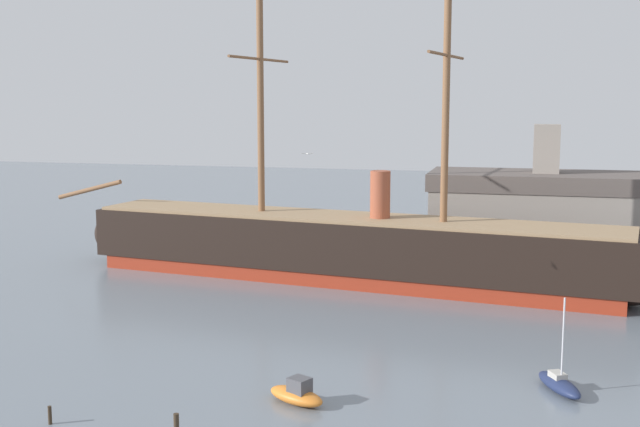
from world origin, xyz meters
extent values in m
cube|color=maroon|center=(-4.42, 53.61, 0.79)|extent=(61.34, 17.22, 1.58)
cube|color=black|center=(-4.42, 53.61, 4.40)|extent=(63.89, 17.94, 5.64)
ellipsoid|color=black|center=(-33.22, 57.55, 3.61)|extent=(12.42, 9.99, 7.22)
ellipsoid|color=black|center=(24.38, 49.68, 3.61)|extent=(12.42, 9.99, 7.22)
cube|color=#9E7F5B|center=(-4.42, 53.61, 7.39)|extent=(62.54, 17.02, 0.34)
cylinder|color=brown|center=(-15.38, 55.11, 21.89)|extent=(0.79, 0.79, 29.34)
cylinder|color=brown|center=(-15.38, 55.11, 25.41)|extent=(2.37, 15.07, 0.32)
cylinder|color=brown|center=(6.53, 52.12, 21.89)|extent=(0.79, 0.79, 29.34)
cylinder|color=brown|center=(6.53, 52.12, 25.41)|extent=(2.37, 15.07, 0.32)
cylinder|color=brown|center=(-40.26, 58.51, 9.05)|extent=(9.97, 1.91, 3.00)
cylinder|color=#9E4C33|center=(-0.67, 53.10, 10.04)|extent=(2.26, 2.26, 5.64)
ellipsoid|color=orange|center=(0.41, 15.59, 0.53)|extent=(4.90, 3.69, 1.06)
cube|color=#4C4C51|center=(0.69, 15.46, 1.37)|extent=(1.78, 1.71, 1.06)
ellipsoid|color=#1E284C|center=(18.04, 22.52, 0.51)|extent=(3.85, 5.51, 1.02)
cube|color=#B2ADA3|center=(17.92, 22.76, 1.08)|extent=(1.39, 1.59, 0.54)
cylinder|color=silver|center=(18.16, 22.28, 3.90)|extent=(0.13, 0.13, 6.16)
ellipsoid|color=gold|center=(-25.90, 55.08, 0.51)|extent=(4.71, 3.85, 1.03)
cube|color=#4C4C51|center=(-26.17, 55.24, 1.33)|extent=(1.77, 1.72, 1.03)
ellipsoid|color=gray|center=(2.52, 62.29, 0.48)|extent=(2.14, 4.31, 0.97)
cube|color=beige|center=(2.49, 62.00, 1.26)|extent=(1.25, 1.38, 0.97)
cylinder|color=#382B1E|center=(-13.98, 8.14, 0.61)|extent=(0.24, 0.24, 1.21)
cube|color=#565659|center=(22.79, 70.14, 0.40)|extent=(42.65, 14.84, 0.80)
cube|color=gray|center=(22.79, 70.14, 5.10)|extent=(38.78, 12.36, 8.61)
cube|color=#5B514C|center=(22.79, 70.14, 10.48)|extent=(39.55, 12.61, 2.15)
cube|color=gray|center=(17.43, 70.14, 14.61)|extent=(3.20, 3.20, 6.11)
ellipsoid|color=silver|center=(-3.76, 33.69, 15.98)|extent=(0.29, 0.31, 0.11)
sphere|color=silver|center=(-3.89, 33.84, 15.99)|extent=(0.09, 0.09, 0.09)
cube|color=#ADA89E|center=(-4.01, 33.47, 16.00)|extent=(0.50, 0.46, 0.12)
cube|color=#ADA89E|center=(-3.50, 33.91, 16.00)|extent=(0.50, 0.46, 0.12)
camera|label=1|loc=(15.42, -35.62, 20.83)|focal=45.38mm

